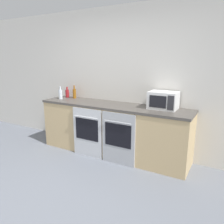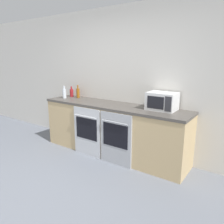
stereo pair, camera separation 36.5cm
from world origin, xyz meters
name	(u,v)px [view 2 (the right image)]	position (x,y,z in m)	size (l,w,h in m)	color
ground_plane	(36,199)	(0.00, 0.00, 0.00)	(16.00, 16.00, 0.00)	slate
wall_back	(123,81)	(0.00, 2.00, 1.30)	(10.00, 0.06, 2.60)	silver
counter_back	(112,129)	(0.00, 1.66, 0.46)	(2.76, 0.63, 0.92)	tan
oven_left	(87,132)	(-0.32, 1.34, 0.44)	(0.59, 0.06, 0.87)	silver
oven_right	(116,139)	(0.29, 1.34, 0.44)	(0.59, 0.06, 0.87)	#A8AAAF
microwave	(162,101)	(0.87, 1.77, 1.06)	(0.44, 0.33, 0.28)	silver
bottle_clear	(64,93)	(-1.16, 1.62, 1.02)	(0.07, 0.07, 0.25)	silver
bottle_amber	(78,93)	(-0.96, 1.81, 1.02)	(0.07, 0.07, 0.26)	#8C5114
bottle_red	(72,93)	(-1.16, 1.83, 1.01)	(0.08, 0.08, 0.22)	maroon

